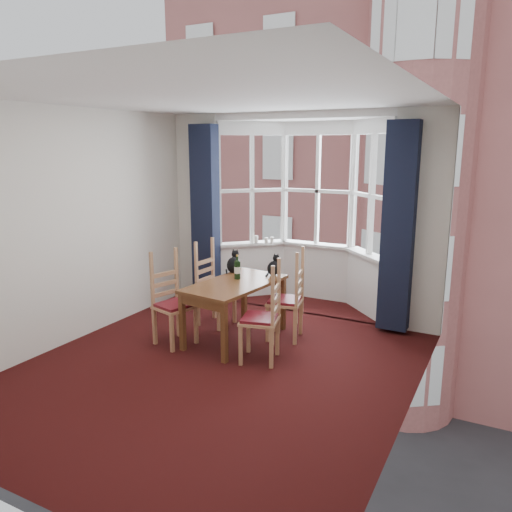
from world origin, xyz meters
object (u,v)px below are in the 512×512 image
Objects in this scene: cat_left at (234,263)px; dining_table at (235,290)px; candle_short at (266,241)px; candle_extra at (272,240)px; wine_bottle at (237,268)px; chair_right_far at (292,302)px; chair_left_far at (211,289)px; chair_right_near at (268,320)px; chair_left_near at (170,305)px; cat_right at (274,267)px; candle_tall at (256,239)px.

dining_table is at bearing -57.89° from cat_left.
candle_extra reaches higher than candle_short.
cat_left is at bearing 128.04° from wine_bottle.
chair_right_far is 8.80× the size of candle_extra.
wine_bottle is (0.53, -0.20, 0.39)m from chair_left_far.
chair_left_near is at bearing -177.61° from chair_right_near.
dining_table is at bearing -150.81° from chair_right_far.
cat_right reaches higher than candle_tall.
cat_left is 0.35m from wine_bottle.
chair_left_far is at bearing -89.33° from candle_tall.
candle_extra reaches higher than chair_left_far.
dining_table is 1.80m from candle_short.
dining_table is 5.03× the size of cat_right.
candle_short is (-0.38, 1.57, 0.05)m from wine_bottle.
chair_left_far is (-0.58, 0.35, -0.16)m from dining_table.
wine_bottle is at bearing -76.34° from candle_short.
chair_left_far is at bearing -166.30° from cat_left.
chair_left_far is 8.22× the size of candle_tall.
chair_left_near is 2.18m from candle_tall.
cat_left reaches higher than candle_tall.
candle_short is (0.16, 0.03, -0.01)m from candle_tall.
wine_bottle is at bearing -164.29° from chair_right_far.
chair_left_near is 1.29m from chair_right_near.
candle_tall is (-0.54, 1.54, 0.06)m from wine_bottle.
candle_extra is at bearing 124.30° from chair_right_far.
candle_short reaches higher than chair_right_near.
chair_right_far reaches higher than dining_table.
cat_right is at bearing 11.04° from cat_left.
candle_tall is at bearing 90.67° from chair_left_far.
cat_right is 1.37m from candle_extra.
cat_right is at bearing 46.45° from chair_left_near.
chair_right_near is 2.41m from candle_short.
chair_left_near is 3.01× the size of wine_bottle.
cat_right is at bearing 111.92° from chair_right_near.
dining_table is 15.63× the size of candle_short.
candle_extra is at bearing 13.07° from candle_short.
cat_right is (-0.37, 0.91, 0.36)m from chair_right_near.
chair_right_near is 1.00× the size of chair_right_far.
candle_short reaches higher than chair_left_far.
candle_extra reaches higher than chair_left_near.
chair_left_far is at bearing -99.41° from candle_extra.
cat_left is at bearing -86.42° from candle_extra.
chair_right_far is (-0.02, 0.72, 0.00)m from chair_right_near.
candle_tall is at bearing 88.42° from chair_left_near.
dining_table is at bearing -70.60° from candle_tall.
chair_left_near is (-0.66, -0.44, -0.16)m from dining_table.
candle_extra is (0.25, 0.05, -0.00)m from candle_tall.
cat_right reaches higher than chair_left_far.
candle_tall is at bearing 126.47° from cat_right.
cat_left is at bearing 122.11° from dining_table.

